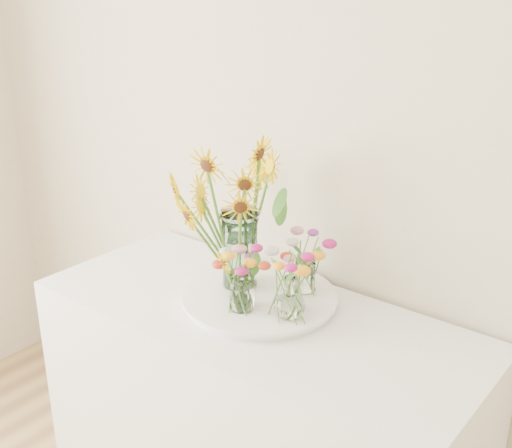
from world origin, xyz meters
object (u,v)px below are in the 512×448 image
Objects in this scene: small_vase_b at (290,298)px; tray at (260,300)px; counter at (255,433)px; small_vase_a at (242,291)px; mason_jar at (240,249)px; small_vase_c at (305,277)px.

tray is at bearing 160.49° from small_vase_b.
counter is at bearing -67.68° from tray.
counter is at bearing 82.45° from small_vase_a.
mason_jar is (-0.11, 0.07, 0.60)m from counter.
small_vase_b is at bearing -15.80° from mason_jar.
tray is 0.17m from mason_jar.
counter is 5.45× the size of mason_jar.
mason_jar is 0.26m from small_vase_b.
counter is 0.47m from tray.
small_vase_b is at bearing -70.72° from small_vase_c.
small_vase_a is (-0.01, -0.05, 0.54)m from counter.
small_vase_c is at bearing 48.81° from tray.
mason_jar reaches higher than small_vase_a.
mason_jar is 0.17m from small_vase_a.
tray is 4.19× the size of small_vase_c.
tray is (-0.02, 0.05, 0.46)m from counter.
small_vase_b reaches higher than small_vase_a.
mason_jar reaches higher than small_vase_b.
counter is 11.36× the size of small_vase_a.
small_vase_b is (0.13, -0.00, 0.54)m from counter.
small_vase_c is at bearing 69.28° from small_vase_a.
small_vase_c is (0.08, 0.21, -0.01)m from small_vase_a.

